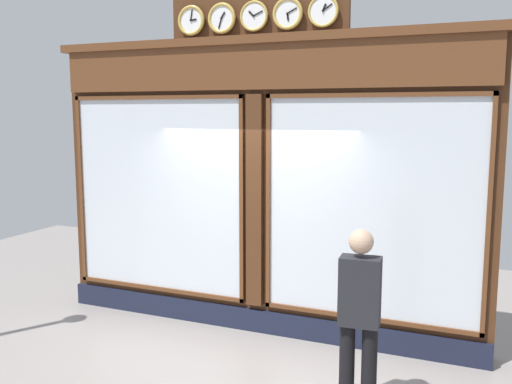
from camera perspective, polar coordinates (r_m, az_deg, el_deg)
The scene contains 2 objects.
shop_facade at distance 6.94m, azimuth 0.41°, elevation 0.72°, with size 5.58×0.42×4.07m.
pedestrian at distance 5.25m, azimuth 10.34°, elevation -11.85°, with size 0.38×0.25×1.69m.
Camera 1 is at (-2.66, 6.22, 2.71)m, focal length 39.82 mm.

